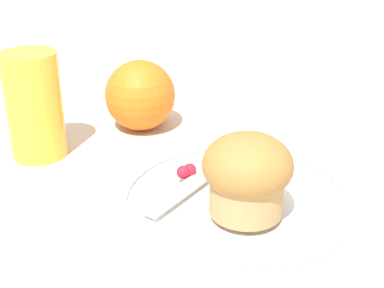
{
  "coord_description": "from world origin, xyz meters",
  "views": [
    {
      "loc": [
        -0.27,
        -0.33,
        0.26
      ],
      "look_at": [
        0.0,
        0.03,
        0.06
      ],
      "focal_mm": 50.0,
      "sensor_mm": 36.0,
      "label": 1
    }
  ],
  "objects_px": {
    "butter_knife": "(209,171)",
    "orange_fruit": "(140,95)",
    "juice_glass": "(34,106)",
    "muffin": "(246,175)"
  },
  "relations": [
    {
      "from": "butter_knife",
      "to": "orange_fruit",
      "type": "xyz_separation_m",
      "value": [
        0.03,
        0.17,
        0.02
      ]
    },
    {
      "from": "orange_fruit",
      "to": "juice_glass",
      "type": "distance_m",
      "value": 0.13
    },
    {
      "from": "muffin",
      "to": "orange_fruit",
      "type": "relative_size",
      "value": 0.87
    },
    {
      "from": "muffin",
      "to": "butter_knife",
      "type": "bearing_deg",
      "value": 74.3
    },
    {
      "from": "muffin",
      "to": "orange_fruit",
      "type": "bearing_deg",
      "value": 78.06
    },
    {
      "from": "orange_fruit",
      "to": "juice_glass",
      "type": "height_order",
      "value": "juice_glass"
    },
    {
      "from": "muffin",
      "to": "orange_fruit",
      "type": "distance_m",
      "value": 0.25
    },
    {
      "from": "juice_glass",
      "to": "orange_fruit",
      "type": "bearing_deg",
      "value": -1.93
    },
    {
      "from": "muffin",
      "to": "butter_knife",
      "type": "height_order",
      "value": "muffin"
    },
    {
      "from": "butter_knife",
      "to": "juice_glass",
      "type": "distance_m",
      "value": 0.21
    }
  ]
}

